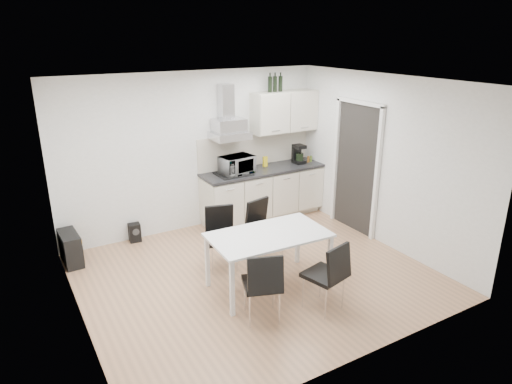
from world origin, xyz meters
TOP-DOWN VIEW (x-y plane):
  - ground at (0.00, 0.00)m, footprint 4.50×4.50m
  - wall_back at (0.00, 2.00)m, footprint 4.50×0.10m
  - wall_front at (0.00, -2.00)m, footprint 4.50×0.10m
  - wall_left at (-2.25, 0.00)m, footprint 0.10×4.00m
  - wall_right at (2.25, 0.00)m, footprint 0.10×4.00m
  - ceiling at (0.00, 0.00)m, footprint 4.50×4.50m
  - doorway at (2.21, 0.55)m, footprint 0.08×1.04m
  - kitchenette at (1.19, 1.73)m, footprint 2.22×0.64m
  - dining_table at (0.00, -0.33)m, footprint 1.52×0.91m
  - chair_far_left at (-0.29, 0.42)m, footprint 0.56×0.60m
  - chair_far_right at (0.39, 0.35)m, footprint 0.54×0.59m
  - chair_near_left at (-0.44, -0.89)m, footprint 0.58×0.62m
  - chair_near_right at (0.30, -1.09)m, footprint 0.55×0.59m
  - guitar_amp at (-2.11, 1.65)m, footprint 0.26×0.57m
  - floor_speaker at (-1.12, 1.90)m, footprint 0.19×0.17m

SIDE VIEW (x-z plane):
  - ground at x=0.00m, z-range 0.00..0.00m
  - floor_speaker at x=-1.12m, z-range 0.00..0.30m
  - guitar_amp at x=-2.11m, z-range 0.00..0.47m
  - chair_far_left at x=-0.29m, z-range 0.00..0.88m
  - chair_far_right at x=0.39m, z-range 0.00..0.88m
  - chair_near_left at x=-0.44m, z-range 0.00..0.88m
  - chair_near_right at x=0.30m, z-range 0.00..0.88m
  - dining_table at x=0.00m, z-range 0.30..1.05m
  - kitchenette at x=1.19m, z-range -0.43..2.09m
  - doorway at x=2.21m, z-range 0.00..2.10m
  - wall_back at x=0.00m, z-range 0.00..2.60m
  - wall_front at x=0.00m, z-range 0.00..2.60m
  - wall_left at x=-2.25m, z-range 0.00..2.60m
  - wall_right at x=2.25m, z-range 0.00..2.60m
  - ceiling at x=0.00m, z-range 2.60..2.60m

